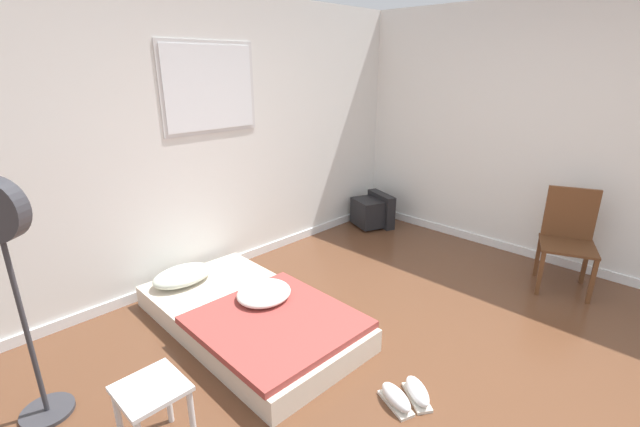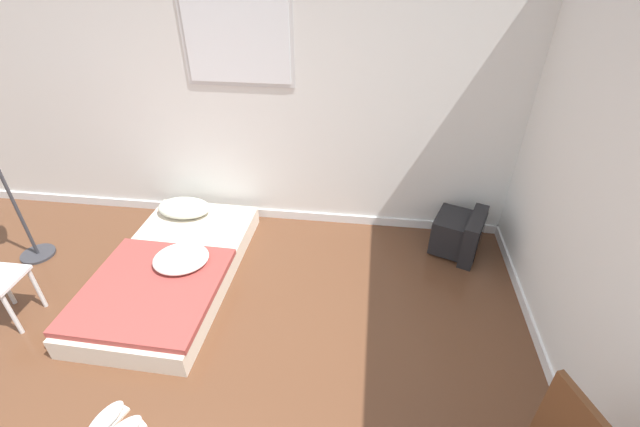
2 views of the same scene
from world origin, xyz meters
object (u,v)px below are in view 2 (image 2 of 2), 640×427
mattress_bed (172,267)px  side_stool (1,287)px  crt_tv (460,234)px  sneaker_pair (114,426)px

mattress_bed → side_stool: side_stool is taller
crt_tv → sneaker_pair: bearing=-138.3°
mattress_bed → sneaker_pair: (0.20, -1.34, -0.07)m
mattress_bed → crt_tv: (2.48, 0.70, 0.08)m
crt_tv → side_stool: crt_tv is taller
mattress_bed → crt_tv: crt_tv is taller
crt_tv → side_stool: (-3.51, -1.28, 0.13)m
sneaker_pair → side_stool: bearing=148.2°
side_stool → crt_tv: bearing=20.0°
mattress_bed → crt_tv: bearing=15.6°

